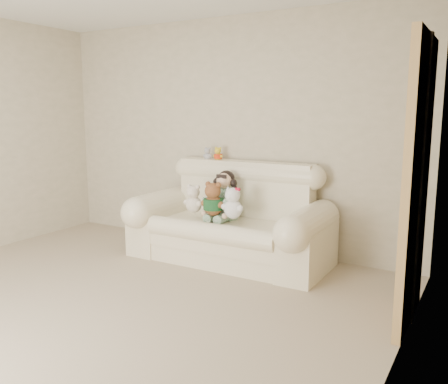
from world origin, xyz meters
TOP-DOWN VIEW (x-y plane):
  - floor at (0.00, 0.00)m, footprint 5.00×5.00m
  - wall_back at (0.00, 2.50)m, footprint 4.50×0.00m
  - wall_right at (2.25, 0.00)m, footprint 0.00×5.00m
  - sofa at (0.32, 2.00)m, footprint 2.10×0.95m
  - door_panel at (2.22, 1.40)m, footprint 0.06×0.90m
  - seated_child at (0.23, 2.08)m, footprint 0.37×0.43m
  - brown_teddy at (0.21, 1.87)m, footprint 0.27×0.21m
  - white_cat at (0.46, 1.85)m, footprint 0.25×0.20m
  - cream_teddy at (-0.04, 1.88)m, footprint 0.24×0.20m
  - yellow_mini_bear at (-0.01, 2.35)m, footprint 0.14×0.12m
  - grey_mini_plush at (-0.15, 2.35)m, footprint 0.13×0.11m

SIDE VIEW (x-z plane):
  - floor at x=0.00m, z-range 0.00..0.00m
  - sofa at x=0.32m, z-range 0.00..1.03m
  - cream_teddy at x=-0.04m, z-range 0.50..0.86m
  - seated_child at x=0.23m, z-range 0.42..0.95m
  - white_cat at x=0.46m, z-range 0.50..0.88m
  - brown_teddy at x=0.21m, z-range 0.50..0.91m
  - door_panel at x=2.22m, z-range 0.00..2.10m
  - grey_mini_plush at x=-0.15m, z-range 1.01..1.19m
  - yellow_mini_bear at x=-0.01m, z-range 1.01..1.20m
  - wall_back at x=0.00m, z-range -0.95..3.55m
  - wall_right at x=2.25m, z-range -1.20..3.80m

